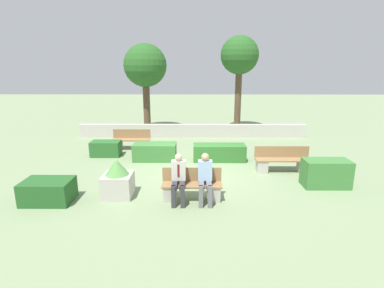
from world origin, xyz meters
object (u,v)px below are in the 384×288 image
at_px(bench_left_side, 283,162).
at_px(bench_right_side, 131,142).
at_px(person_seated_woman, 205,176).
at_px(tree_center_left, 240,57).
at_px(person_seated_man, 178,176).
at_px(tree_leftmost, 145,67).
at_px(bench_front, 192,189).
at_px(planter_corner_left, 118,180).

bearing_deg(bench_left_side, bench_right_side, 142.15).
xyz_separation_m(person_seated_woman, tree_center_left, (2.20, 9.59, 3.33)).
xyz_separation_m(person_seated_man, person_seated_woman, (0.71, 0.00, 0.01)).
height_order(bench_left_side, tree_leftmost, tree_leftmost).
bearing_deg(bench_front, bench_left_side, 36.20).
relative_size(bench_left_side, tree_center_left, 0.36).
bearing_deg(tree_leftmost, person_seated_man, -76.49).
relative_size(bench_right_side, tree_center_left, 0.32).
bearing_deg(tree_center_left, bench_right_side, -141.20).
xyz_separation_m(person_seated_woman, tree_leftmost, (-2.99, 9.45, 2.83)).
bearing_deg(person_seated_man, bench_right_side, 113.95).
relative_size(person_seated_woman, planter_corner_left, 1.24).
height_order(tree_leftmost, tree_center_left, tree_center_left).
xyz_separation_m(bench_right_side, tree_center_left, (5.29, 4.25, 3.75)).
bearing_deg(tree_center_left, person_seated_man, -106.91).
bearing_deg(person_seated_woman, bench_right_side, 120.03).
distance_m(person_seated_woman, tree_leftmost, 10.31).
bearing_deg(bench_right_side, bench_front, -56.30).
relative_size(person_seated_man, planter_corner_left, 1.23).
relative_size(bench_front, bench_left_side, 0.86).
distance_m(bench_left_side, bench_right_side, 6.56).
height_order(bench_front, bench_right_side, same).
distance_m(bench_left_side, person_seated_woman, 3.75).
height_order(person_seated_woman, tree_center_left, tree_center_left).
distance_m(bench_front, tree_center_left, 10.49).
distance_m(tree_leftmost, tree_center_left, 5.21).
distance_m(person_seated_man, tree_leftmost, 10.13).
xyz_separation_m(person_seated_woman, planter_corner_left, (-2.45, 0.37, -0.26)).
relative_size(bench_front, person_seated_man, 1.23).
relative_size(bench_right_side, tree_leftmost, 0.34).
bearing_deg(person_seated_woman, planter_corner_left, 171.34).
bearing_deg(bench_front, person_seated_man, -158.76).
bearing_deg(tree_leftmost, bench_front, -74.24).
xyz_separation_m(bench_right_side, person_seated_woman, (3.09, -5.34, 0.42)).
bearing_deg(bench_right_side, person_seated_woman, -53.96).
distance_m(bench_front, tree_leftmost, 10.21).
bearing_deg(bench_front, tree_center_left, 74.86).
bearing_deg(tree_leftmost, bench_left_side, -50.41).
bearing_deg(planter_corner_left, bench_left_side, 21.56).
distance_m(person_seated_woman, tree_center_left, 10.39).
bearing_deg(planter_corner_left, tree_leftmost, 93.36).
distance_m(person_seated_woman, planter_corner_left, 2.49).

